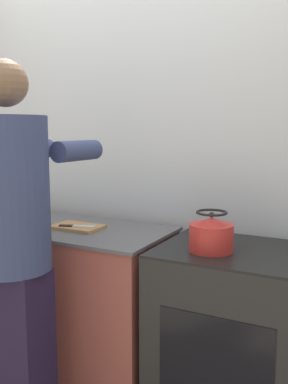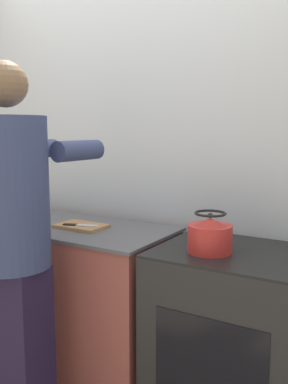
# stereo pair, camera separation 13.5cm
# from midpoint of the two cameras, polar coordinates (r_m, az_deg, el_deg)

# --- Properties ---
(wall_back) EXTENTS (8.00, 0.05, 2.60)m
(wall_back) POSITION_cam_midpoint_polar(r_m,az_deg,el_deg) (2.64, 1.94, 4.63)
(wall_back) COLOR silver
(wall_back) RESTS_ON ground_plane
(counter) EXTENTS (1.40, 0.60, 0.91)m
(counter) POSITION_cam_midpoint_polar(r_m,az_deg,el_deg) (2.73, -9.55, -13.53)
(counter) COLOR #9E4C42
(counter) RESTS_ON ground_plane
(oven) EXTENTS (0.73, 0.61, 0.90)m
(oven) POSITION_cam_midpoint_polar(r_m,az_deg,el_deg) (2.26, 13.53, -18.75)
(oven) COLOR black
(oven) RESTS_ON ground_plane
(person) EXTENTS (0.40, 0.64, 1.77)m
(person) POSITION_cam_midpoint_polar(r_m,az_deg,el_deg) (2.08, -15.19, -6.21)
(person) COLOR #201734
(person) RESTS_ON ground_plane
(cutting_board) EXTENTS (0.28, 0.19, 0.02)m
(cutting_board) POSITION_cam_midpoint_polar(r_m,az_deg,el_deg) (2.47, -6.83, -4.54)
(cutting_board) COLOR #A87A4C
(cutting_board) RESTS_ON counter
(knife) EXTENTS (0.20, 0.10, 0.01)m
(knife) POSITION_cam_midpoint_polar(r_m,az_deg,el_deg) (2.44, -7.02, -4.42)
(knife) COLOR silver
(knife) RESTS_ON cutting_board
(kettle) EXTENTS (0.21, 0.21, 0.19)m
(kettle) POSITION_cam_midpoint_polar(r_m,az_deg,el_deg) (2.03, 10.68, -5.72)
(kettle) COLOR red
(kettle) RESTS_ON oven
(bowl_prep) EXTENTS (0.15, 0.15, 0.06)m
(bowl_prep) POSITION_cam_midpoint_polar(r_m,az_deg,el_deg) (2.94, -13.21, -2.22)
(bowl_prep) COLOR #C6B789
(bowl_prep) RESTS_ON counter
(canister_jar) EXTENTS (0.12, 0.12, 0.16)m
(canister_jar) POSITION_cam_midpoint_polar(r_m,az_deg,el_deg) (2.78, -14.18, -1.81)
(canister_jar) COLOR tan
(canister_jar) RESTS_ON counter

